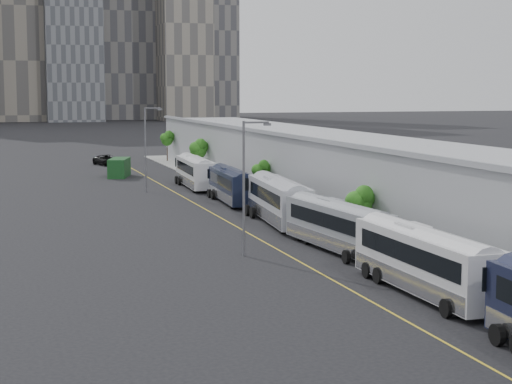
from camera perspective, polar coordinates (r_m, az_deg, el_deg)
name	(u,v)px	position (r m, az deg, el deg)	size (l,w,h in m)	color
sidewalk	(387,234)	(69.48, 8.73, -2.76)	(10.00, 170.00, 0.12)	gray
lane_line	(263,241)	(65.63, 0.44, -3.29)	(0.12, 160.00, 0.02)	gold
depot	(433,189)	(70.83, 11.69, 0.18)	(12.45, 160.40, 7.20)	gray
bus_2	(425,267)	(49.33, 11.21, -4.93)	(2.92, 13.11, 3.82)	silver
bus_3	(338,230)	(61.72, 5.47, -2.54)	(3.61, 12.54, 3.62)	gray
bus_4	(279,204)	(74.03, 1.55, -0.83)	(3.98, 13.70, 3.95)	#B4B5BF
bus_5	(232,188)	(87.62, -1.64, 0.25)	(3.15, 12.23, 3.54)	#151B30
bus_6	(195,175)	(101.15, -4.07, 1.16)	(3.17, 12.76, 3.70)	white
tree_2	(359,202)	(66.24, 6.87, -0.64)	(2.07, 2.07, 4.04)	black
tree_3	(260,171)	(90.40, 0.30, 1.40)	(1.61, 1.61, 3.81)	black
tree_4	(198,148)	(116.24, -3.87, 2.93)	(2.25, 2.25, 4.78)	black
tree_5	(167,138)	(138.08, -5.95, 3.57)	(1.90, 1.90, 4.71)	black
street_lamp_near	(246,179)	(59.08, -0.65, 0.86)	(2.04, 0.22, 9.42)	#59595E
street_lamp_far	(147,144)	(97.02, -7.28, 3.21)	(2.04, 0.22, 9.56)	#59595E
shipping_container	(119,168)	(114.83, -9.11, 1.61)	(2.22, 5.77, 2.47)	#113A17
suv	(107,160)	(132.88, -9.89, 2.11)	(2.65, 5.75, 1.60)	black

